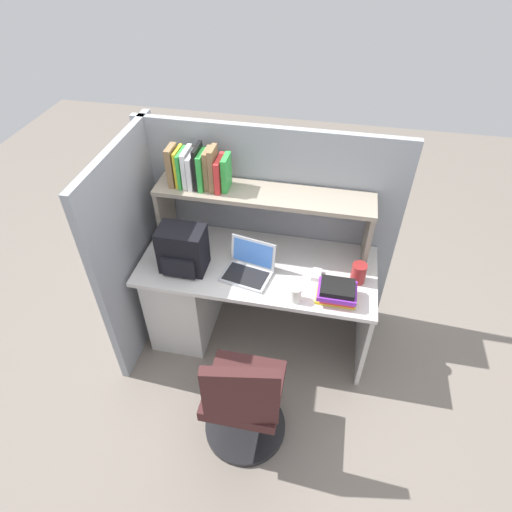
% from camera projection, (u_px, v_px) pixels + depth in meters
% --- Properties ---
extents(ground_plane, '(8.00, 8.00, 0.00)m').
position_uv_depth(ground_plane, '(257.00, 332.00, 3.44)').
color(ground_plane, slate).
extents(desk, '(1.60, 0.70, 0.73)m').
position_uv_depth(desk, '(206.00, 290.00, 3.23)').
color(desk, silver).
rests_on(desk, ground_plane).
extents(cubicle_partition_rear, '(1.84, 0.05, 1.55)m').
position_uv_depth(cubicle_partition_rear, '(268.00, 226.00, 3.20)').
color(cubicle_partition_rear, gray).
rests_on(cubicle_partition_rear, ground_plane).
extents(cubicle_partition_left, '(0.05, 1.06, 1.55)m').
position_uv_depth(cubicle_partition_left, '(136.00, 248.00, 3.01)').
color(cubicle_partition_left, gray).
rests_on(cubicle_partition_left, ground_plane).
extents(overhead_hutch, '(1.44, 0.28, 0.45)m').
position_uv_depth(overhead_hutch, '(264.00, 205.00, 2.87)').
color(overhead_hutch, gray).
rests_on(overhead_hutch, desk).
extents(reference_books_on_shelf, '(0.39, 0.19, 0.28)m').
position_uv_depth(reference_books_on_shelf, '(199.00, 169.00, 2.78)').
color(reference_books_on_shelf, olive).
rests_on(reference_books_on_shelf, overhead_hutch).
extents(laptop, '(0.35, 0.30, 0.22)m').
position_uv_depth(laptop, '(249.00, 267.00, 2.86)').
color(laptop, '#B7BABF').
rests_on(laptop, desk).
extents(backpack, '(0.30, 0.23, 0.32)m').
position_uv_depth(backpack, '(183.00, 250.00, 2.83)').
color(backpack, black).
rests_on(backpack, desk).
extents(computer_mouse, '(0.07, 0.11, 0.03)m').
position_uv_depth(computer_mouse, '(316.00, 275.00, 2.86)').
color(computer_mouse, silver).
rests_on(computer_mouse, desk).
extents(paper_cup, '(0.08, 0.08, 0.10)m').
position_uv_depth(paper_cup, '(295.00, 294.00, 2.68)').
color(paper_cup, white).
rests_on(paper_cup, desk).
extents(snack_canister, '(0.10, 0.10, 0.14)m').
position_uv_depth(snack_canister, '(359.00, 273.00, 2.79)').
color(snack_canister, maroon).
rests_on(snack_canister, desk).
extents(desk_book_stack, '(0.25, 0.19, 0.12)m').
position_uv_depth(desk_book_stack, '(337.00, 292.00, 2.68)').
color(desk_book_stack, yellow).
rests_on(desk_book_stack, desk).
extents(office_chair, '(0.52, 0.52, 0.93)m').
position_uv_depth(office_chair, '(244.00, 403.00, 2.55)').
color(office_chair, black).
rests_on(office_chair, ground_plane).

